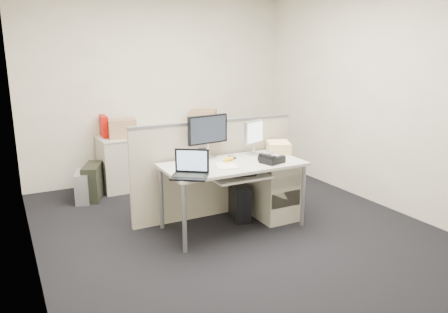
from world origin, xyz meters
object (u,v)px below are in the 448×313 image
monitor_main (208,137)px  desk_phone (272,159)px  desk (233,169)px  laptop (189,165)px

monitor_main → desk_phone: monitor_main is taller
desk → monitor_main: monitor_main is taller
desk → laptop: laptop is taller
laptop → desk: bearing=59.5°
monitor_main → laptop: bearing=-135.1°
laptop → desk_phone: bearing=40.9°
laptop → desk_phone: 1.01m
monitor_main → desk_phone: bearing=-50.2°
monitor_main → desk_phone: (0.52, -0.50, -0.21)m
desk → monitor_main: bearing=113.8°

